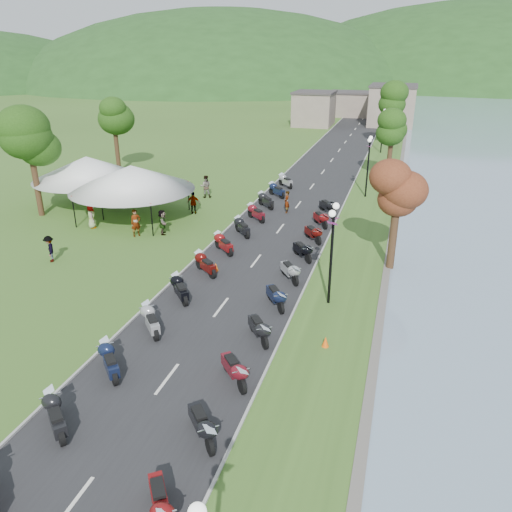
% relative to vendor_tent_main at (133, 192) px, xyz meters
% --- Properties ---
extents(road, '(7.00, 120.00, 0.02)m').
position_rel_vendor_tent_main_xyz_m(road, '(10.98, 12.81, -1.99)').
color(road, '#272729').
rests_on(road, ground).
extents(hills_backdrop, '(360.00, 120.00, 76.00)m').
position_rel_vendor_tent_main_xyz_m(hills_backdrop, '(10.98, 172.81, -2.00)').
color(hills_backdrop, '#285621').
rests_on(hills_backdrop, ground).
extents(far_building, '(18.00, 16.00, 5.00)m').
position_rel_vendor_tent_main_xyz_m(far_building, '(8.98, 57.81, 0.50)').
color(far_building, gray).
rests_on(far_building, ground).
extents(moto_row_left, '(2.60, 44.87, 1.10)m').
position_rel_vendor_tent_main_xyz_m(moto_row_left, '(8.75, -9.34, -1.45)').
color(moto_row_left, '#331411').
rests_on(moto_row_left, ground).
extents(moto_row_right, '(2.60, 30.66, 1.10)m').
position_rel_vendor_tent_main_xyz_m(moto_row_right, '(13.57, -8.72, -1.45)').
color(moto_row_right, '#331411').
rests_on(moto_row_right, ground).
extents(vendor_tent_main, '(6.07, 6.07, 4.00)m').
position_rel_vendor_tent_main_xyz_m(vendor_tent_main, '(0.00, 0.00, 0.00)').
color(vendor_tent_main, white).
rests_on(vendor_tent_main, ground).
extents(vendor_tent_side, '(5.70, 5.70, 4.00)m').
position_rel_vendor_tent_main_xyz_m(vendor_tent_side, '(-4.94, 1.81, 0.00)').
color(vendor_tent_side, white).
rests_on(vendor_tent_side, ground).
extents(tree_park_left, '(3.39, 3.39, 9.41)m').
position_rel_vendor_tent_main_xyz_m(tree_park_left, '(-7.23, -1.39, 2.71)').
color(tree_park_left, '#295515').
rests_on(tree_park_left, ground).
extents(tree_lakeside, '(2.58, 2.58, 7.16)m').
position_rel_vendor_tent_main_xyz_m(tree_lakeside, '(18.72, -3.86, 1.58)').
color(tree_lakeside, '#295515').
rests_on(tree_lakeside, ground).
extents(pedestrian_a, '(0.82, 0.85, 1.88)m').
position_rel_vendor_tent_main_xyz_m(pedestrian_a, '(1.99, -3.38, -2.00)').
color(pedestrian_a, slate).
rests_on(pedestrian_a, ground).
extents(pedestrian_b, '(1.04, 0.77, 1.90)m').
position_rel_vendor_tent_main_xyz_m(pedestrian_b, '(2.97, 6.74, -2.00)').
color(pedestrian_b, slate).
rests_on(pedestrian_b, ground).
extents(pedestrian_c, '(1.00, 1.07, 1.61)m').
position_rel_vendor_tent_main_xyz_m(pedestrian_c, '(-0.76, -8.72, -2.00)').
color(pedestrian_c, slate).
rests_on(pedestrian_c, ground).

